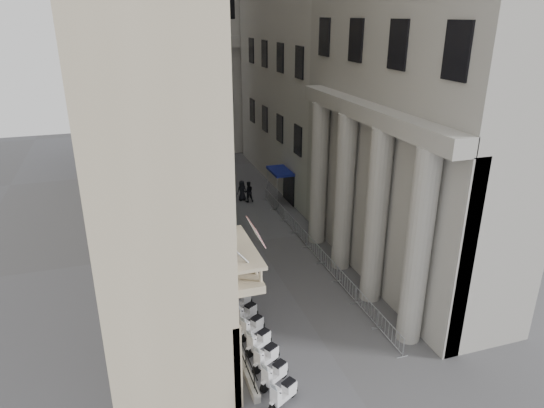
{
  "coord_description": "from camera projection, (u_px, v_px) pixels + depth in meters",
  "views": [
    {
      "loc": [
        -8.63,
        -11.42,
        15.41
      ],
      "look_at": [
        -0.12,
        15.0,
        4.5
      ],
      "focal_mm": 32.0,
      "sensor_mm": 36.0,
      "label": 1
    }
  ],
  "objects": [
    {
      "name": "blue_awning",
      "position": [
        280.0,
        203.0,
        42.44
      ],
      "size": [
        1.6,
        3.0,
        3.0
      ],
      "primitive_type": null,
      "color": "navy",
      "rests_on": "ground"
    },
    {
      "name": "scooter_10",
      "position": [
        222.0,
        269.0,
        31.35
      ],
      "size": [
        1.5,
        1.17,
        1.5
      ],
      "primitive_type": null,
      "rotation": [
        0.0,
        0.0,
        2.08
      ],
      "color": "white",
      "rests_on": "ground"
    },
    {
      "name": "far_building",
      "position": [
        185.0,
        18.0,
        55.26
      ],
      "size": [
        22.0,
        10.0,
        30.0
      ],
      "primitive_type": "cube",
      "color": "#B9B6AF",
      "rests_on": "ground"
    },
    {
      "name": "security_tent",
      "position": [
        205.0,
        176.0,
        41.08
      ],
      "size": [
        3.8,
        3.8,
        3.09
      ],
      "color": "white",
      "rests_on": "ground"
    },
    {
      "name": "scooter_9",
      "position": [
        226.0,
        278.0,
        30.26
      ],
      "size": [
        1.5,
        1.17,
        1.5
      ],
      "primitive_type": null,
      "rotation": [
        0.0,
        0.0,
        2.08
      ],
      "color": "white",
      "rests_on": "ground"
    },
    {
      "name": "scooter_12",
      "position": [
        214.0,
        253.0,
        33.51
      ],
      "size": [
        1.5,
        1.17,
        1.5
      ],
      "primitive_type": null,
      "rotation": [
        0.0,
        0.0,
        2.08
      ],
      "color": "white",
      "rests_on": "ground"
    },
    {
      "name": "scooter_11",
      "position": [
        218.0,
        261.0,
        32.43
      ],
      "size": [
        1.5,
        1.17,
        1.5
      ],
      "primitive_type": null,
      "rotation": [
        0.0,
        0.0,
        2.08
      ],
      "color": "white",
      "rests_on": "ground"
    },
    {
      "name": "barrier_8",
      "position": [
        270.0,
        204.0,
        42.1
      ],
      "size": [
        0.6,
        2.4,
        1.1
      ],
      "primitive_type": null,
      "color": "#AEB1B6",
      "rests_on": "ground"
    },
    {
      "name": "barrier_7",
      "position": [
        279.0,
        215.0,
        39.88
      ],
      "size": [
        0.6,
        2.4,
        1.1
      ],
      "primitive_type": null,
      "color": "#AEB1B6",
      "rests_on": "ground"
    },
    {
      "name": "street_lamp",
      "position": [
        183.0,
        150.0,
        39.0
      ],
      "size": [
        2.8,
        0.61,
        8.65
      ],
      "rotation": [
        0.0,
        0.0,
        0.15
      ],
      "color": "gray",
      "rests_on": "ground"
    },
    {
      "name": "barrier_5",
      "position": [
        300.0,
        240.0,
        35.45
      ],
      "size": [
        0.6,
        2.4,
        1.1
      ],
      "primitive_type": null,
      "color": "#AEB1B6",
      "rests_on": "ground"
    },
    {
      "name": "barrier_1",
      "position": [
        366.0,
        315.0,
        26.59
      ],
      "size": [
        0.6,
        2.4,
        1.1
      ],
      "primitive_type": null,
      "color": "#AEB1B6",
      "rests_on": "ground"
    },
    {
      "name": "scooter_1",
      "position": [
        275.0,
        384.0,
        21.62
      ],
      "size": [
        1.5,
        1.17,
        1.5
      ],
      "primitive_type": null,
      "rotation": [
        0.0,
        0.0,
        2.08
      ],
      "color": "white",
      "rests_on": "ground"
    },
    {
      "name": "scooter_8",
      "position": [
        231.0,
        288.0,
        29.18
      ],
      "size": [
        1.5,
        1.17,
        1.5
      ],
      "primitive_type": null,
      "rotation": [
        0.0,
        0.0,
        2.08
      ],
      "color": "white",
      "rests_on": "ground"
    },
    {
      "name": "scooter_0",
      "position": [
        284.0,
        404.0,
        20.54
      ],
      "size": [
        1.5,
        1.17,
        1.5
      ],
      "primitive_type": null,
      "rotation": [
        0.0,
        0.0,
        2.08
      ],
      "color": "white",
      "rests_on": "ground"
    },
    {
      "name": "info_kiosk",
      "position": [
        187.0,
        211.0,
        38.03
      ],
      "size": [
        0.55,
        0.98,
        2.0
      ],
      "rotation": [
        0.0,
        0.0,
        -0.31
      ],
      "color": "black",
      "rests_on": "ground"
    },
    {
      "name": "scooter_7",
      "position": [
        235.0,
        299.0,
        28.1
      ],
      "size": [
        1.5,
        1.17,
        1.5
      ],
      "primitive_type": null,
      "rotation": [
        0.0,
        0.0,
        2.08
      ],
      "color": "white",
      "rests_on": "ground"
    },
    {
      "name": "barrier_4",
      "position": [
        313.0,
        255.0,
        33.24
      ],
      "size": [
        0.6,
        2.4,
        1.1
      ],
      "primitive_type": null,
      "color": "#AEB1B6",
      "rests_on": "ground"
    },
    {
      "name": "scooter_2",
      "position": [
        267.0,
        367.0,
        22.7
      ],
      "size": [
        1.5,
        1.17,
        1.5
      ],
      "primitive_type": null,
      "rotation": [
        0.0,
        0.0,
        2.08
      ],
      "color": "white",
      "rests_on": "ground"
    },
    {
      "name": "scooter_6",
      "position": [
        241.0,
        310.0,
        27.02
      ],
      "size": [
        1.5,
        1.17,
        1.5
      ],
      "primitive_type": null,
      "rotation": [
        0.0,
        0.0,
        2.08
      ],
      "color": "white",
      "rests_on": "ground"
    },
    {
      "name": "pedestrian_c",
      "position": [
        242.0,
        191.0,
        42.63
      ],
      "size": [
        1.01,
        0.79,
        1.83
      ],
      "primitive_type": "imported",
      "rotation": [
        0.0,
        0.0,
        3.39
      ],
      "color": "black",
      "rests_on": "ground"
    },
    {
      "name": "barrier_3",
      "position": [
        328.0,
        272.0,
        31.02
      ],
      "size": [
        0.6,
        2.4,
        1.1
      ],
      "primitive_type": null,
      "color": "#AEB1B6",
      "rests_on": "ground"
    },
    {
      "name": "barrier_0",
      "position": [
        389.0,
        342.0,
        24.38
      ],
      "size": [
        0.6,
        2.4,
        1.1
      ],
      "primitive_type": null,
      "color": "#AEB1B6",
      "rests_on": "ground"
    },
    {
      "name": "barrier_2",
      "position": [
        346.0,
        292.0,
        28.81
      ],
      "size": [
        0.6,
        2.4,
        1.1
      ],
      "primitive_type": null,
      "color": "#AEB1B6",
      "rests_on": "ground"
    },
    {
      "name": "scooter_14",
      "position": [
        208.0,
        238.0,
        35.67
      ],
      "size": [
        1.5,
        1.17,
        1.5
      ],
      "primitive_type": null,
      "rotation": [
        0.0,
        0.0,
        2.08
      ],
      "color": "white",
      "rests_on": "ground"
    },
    {
      "name": "scooter_4",
      "position": [
        253.0,
        336.0,
        24.86
      ],
      "size": [
        1.5,
        1.17,
        1.5
      ],
      "primitive_type": null,
      "rotation": [
        0.0,
        0.0,
        2.08
      ],
      "color": "white",
      "rests_on": "ground"
    },
    {
      "name": "pedestrian_b",
      "position": [
        248.0,
        192.0,
        42.31
      ],
      "size": [
        0.93,
        0.73,
        1.87
      ],
      "primitive_type": "imported",
      "rotation": [
        0.0,
        0.0,
        3.12
      ],
      "color": "black",
      "rests_on": "ground"
    },
    {
      "name": "barrier_6",
      "position": [
        289.0,
        227.0,
        37.67
      ],
      "size": [
        0.6,
        2.4,
        1.1
      ],
      "primitive_type": null,
      "color": "#AEB1B6",
      "rests_on": "ground"
    },
    {
      "name": "scooter_3",
      "position": [
        259.0,
        351.0,
        23.78
      ],
      "size": [
        1.5,
        1.17,
        1.5
      ],
      "primitive_type": null,
      "rotation": [
        0.0,
        0.0,
        2.08
      ],
      "color": "white",
      "rests_on": "ground"
    },
    {
      "name": "iron_fence",
      "position": [
        200.0,
        257.0,
        32.94
      ],
      "size": [
        0.3,
        28.0,
        1.4
      ],
      "primitive_type": null,
      "color": "black",
      "rests_on": "ground"
    },
    {
      "name": "flag",
      "position": [
        258.0,
        386.0,
        21.51
      ],
      "size": [
        1.0,
        1.4,
        8.2
      ],
      "primitive_type": null,
      "color": "#9E0C11",
      "rests_on": "ground"
    },
    {
      "name": "pedestrian_a",
      "position": [
        227.0,
        196.0,
        41.45
      ],
      "size": [
        0.72,
        0.55,
        1.78
      ],
      "primitive_type": "imported",
      "rotation": [
        0.0,
        0.0,
        3.34
      ],
      "color": "black",
      "rests_on": "ground"
    },
    {
      "name": "scooter_13",
      "position": [
        211.0,
        245.0,
        34.59
      ],
      "size": [
        1.5,
        1.17,
        1.5
      ],
      "primitive_type": null,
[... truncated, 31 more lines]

